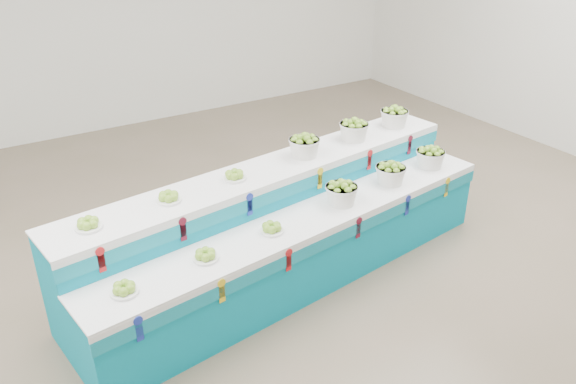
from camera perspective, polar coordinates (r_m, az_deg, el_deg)
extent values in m
plane|color=brown|center=(5.58, 0.43, -8.91)|extent=(10.00, 10.00, 0.00)
cylinder|color=white|center=(4.39, -15.81, -9.06)|extent=(0.24, 0.24, 0.09)
cylinder|color=white|center=(4.63, -8.11, -6.10)|extent=(0.24, 0.24, 0.09)
cylinder|color=white|center=(4.94, -1.62, -3.49)|extent=(0.24, 0.24, 0.09)
cylinder|color=white|center=(4.66, -19.04, -2.91)|extent=(0.24, 0.24, 0.09)
cylinder|color=white|center=(4.89, -11.64, -0.44)|extent=(0.24, 0.24, 0.09)
cylinder|color=white|center=(5.19, -5.27, 1.70)|extent=(0.24, 0.24, 0.09)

